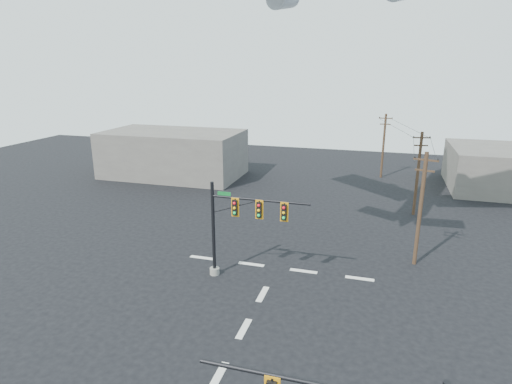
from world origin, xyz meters
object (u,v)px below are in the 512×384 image
(utility_pole_a, at_px, (421,207))
(utility_pole_c, at_px, (383,145))
(utility_pole_b, at_px, (418,172))
(signal_mast_far, at_px, (236,226))

(utility_pole_a, height_order, utility_pole_c, utility_pole_a)
(utility_pole_a, bearing_deg, utility_pole_c, 111.36)
(utility_pole_b, distance_m, utility_pole_c, 14.83)
(signal_mast_far, height_order, utility_pole_c, utility_pole_c)
(signal_mast_far, height_order, utility_pole_b, utility_pole_b)
(utility_pole_a, xyz_separation_m, utility_pole_b, (0.57, 11.76, -0.14))
(utility_pole_a, xyz_separation_m, utility_pole_c, (-2.78, 26.20, -0.09))
(signal_mast_far, distance_m, utility_pole_c, 33.44)
(utility_pole_c, bearing_deg, utility_pole_a, -81.10)
(utility_pole_c, bearing_deg, utility_pole_b, -74.11)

